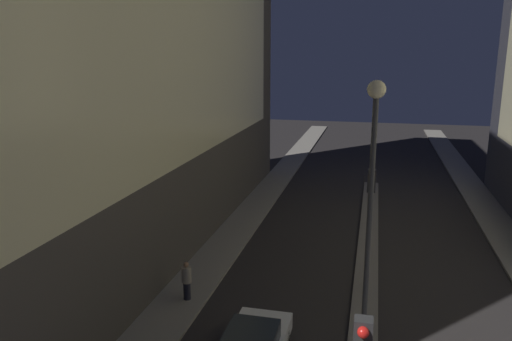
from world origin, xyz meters
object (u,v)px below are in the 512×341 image
Objects in this scene: street_lamp at (372,178)px; traffic_light_far at (374,144)px; traffic_light_mid at (370,203)px; pedestrian_on_left_sidewalk at (187,280)px.

traffic_light_far is at bearing 90.00° from street_lamp.
traffic_light_mid is 7.73m from pedestrian_on_left_sidewalk.
street_lamp is 8.74m from pedestrian_on_left_sidewalk.
traffic_light_far is 3.23× the size of pedestrian_on_left_sidewalk.
street_lamp is at bearing -90.00° from traffic_light_far.
traffic_light_mid is 0.58× the size of street_lamp.
traffic_light_mid is 13.24m from traffic_light_far.
traffic_light_far is 17.32m from pedestrian_on_left_sidewalk.
traffic_light_mid is at bearing -90.00° from traffic_light_far.
street_lamp is 5.58× the size of pedestrian_on_left_sidewalk.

